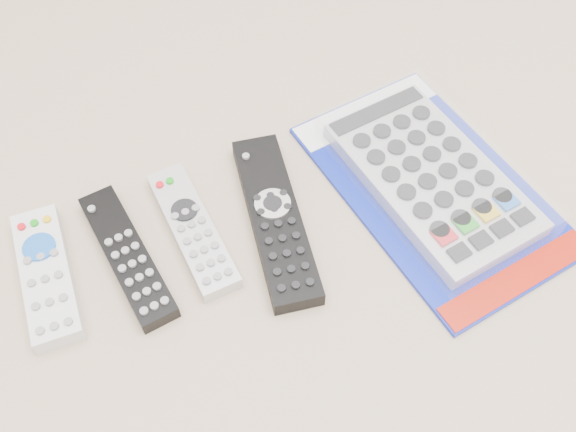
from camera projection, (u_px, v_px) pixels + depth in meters
name	position (u px, v px, depth m)	size (l,w,h in m)	color
remote_small_grey	(47.00, 275.00, 0.68)	(0.06, 0.17, 0.03)	silver
remote_slim_black	(128.00, 256.00, 0.70)	(0.06, 0.19, 0.02)	black
remote_silver_dvd	(193.00, 229.00, 0.72)	(0.05, 0.18, 0.02)	#B4B4B9
remote_large_black	(275.00, 219.00, 0.72)	(0.09, 0.23, 0.02)	black
jumbo_remote_packaged	(432.00, 176.00, 0.75)	(0.24, 0.35, 0.04)	#0E209F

